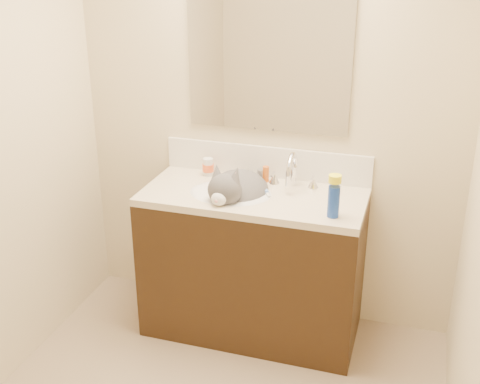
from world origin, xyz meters
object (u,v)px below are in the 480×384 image
Objects in this scene: vanity_cabinet at (253,266)px; spray_can at (334,202)px; faucet at (292,173)px; basin at (231,205)px; amber_bottle at (266,174)px; cat at (236,193)px; pill_bottle at (208,167)px; silver_jar at (262,175)px.

vanity_cabinet is 7.50× the size of spray_can.
faucet reaches higher than spray_can.
basin is 0.38m from faucet.
amber_bottle reaches higher than basin.
vanity_cabinet is 2.42× the size of cat.
pill_bottle is 0.85m from spray_can.
spray_can is (0.45, -0.17, 0.53)m from vanity_cabinet.
vanity_cabinet is 0.52m from silver_jar.
faucet reaches higher than silver_jar.
spray_can reaches higher than vanity_cabinet.
basin is 1.61× the size of faucet.
silver_jar is (0.09, 0.21, 0.04)m from cat.
faucet is at bearing 32.15° from cat.
vanity_cabinet is 0.53m from amber_bottle.
faucet is at bearing -5.03° from pill_bottle.
spray_can is (0.57, -0.14, 0.15)m from basin.
silver_jar is at bearing 145.56° from amber_bottle.
cat is at bearing -179.88° from vanity_cabinet.
pill_bottle is at bearing -175.66° from silver_jar.
pill_bottle is 0.34m from amber_bottle.
vanity_cabinet is 13.32× the size of amber_bottle.
amber_bottle reaches higher than vanity_cabinet.
amber_bottle is (0.03, -0.02, 0.01)m from silver_jar.
amber_bottle is at bearing 141.25° from spray_can.
pill_bottle is at bearing 174.97° from faucet.
basin is at bearing -119.73° from cat.
spray_can is at bearing -20.00° from vanity_cabinet.
basin is 0.28m from amber_bottle.
silver_jar reaches higher than vanity_cabinet.
basin is at bearing -150.88° from faucet.
pill_bottle is 0.31m from silver_jar.
basin is 0.28m from silver_jar.
cat reaches higher than amber_bottle.
amber_bottle is (0.12, 0.18, 0.06)m from cat.
basin is 0.61m from spray_can.
vanity_cabinet is at bearing 160.00° from spray_can.
pill_bottle is (-0.33, 0.18, 0.50)m from vanity_cabinet.
cat is at bearing 163.36° from spray_can.
pill_bottle is at bearing 134.11° from basin.
faucet is 0.21m from silver_jar.
pill_bottle reaches higher than vanity_cabinet.
faucet reaches higher than amber_bottle.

